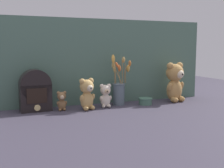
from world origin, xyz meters
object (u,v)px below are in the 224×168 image
at_px(teddy_bear_small, 106,95).
at_px(vintage_radio, 35,91).
at_px(teddy_bear_tiny, 62,100).
at_px(flower_vase, 119,89).
at_px(teddy_bear_large, 175,81).
at_px(teddy_bear_medium, 87,93).
at_px(decorative_tin_tall, 145,101).

relative_size(teddy_bear_small, vintage_radio, 0.60).
bearing_deg(teddy_bear_tiny, flower_vase, 5.71).
distance_m(teddy_bear_large, teddy_bear_medium, 0.72).
xyz_separation_m(teddy_bear_tiny, decorative_tin_tall, (0.61, -0.02, -0.04)).
height_order(teddy_bear_tiny, vintage_radio, vintage_radio).
bearing_deg(teddy_bear_tiny, vintage_radio, 164.41).
height_order(teddy_bear_small, flower_vase, flower_vase).
height_order(vintage_radio, decorative_tin_tall, vintage_radio).
bearing_deg(vintage_radio, teddy_bear_large, -2.44).
distance_m(flower_vase, decorative_tin_tall, 0.21).
relative_size(vintage_radio, decorative_tin_tall, 2.72).
bearing_deg(teddy_bear_small, teddy_bear_large, 1.05).
bearing_deg(teddy_bear_large, flower_vase, 174.76).
relative_size(flower_vase, decorative_tin_tall, 3.63).
height_order(teddy_bear_large, flower_vase, flower_vase).
height_order(teddy_bear_large, teddy_bear_medium, teddy_bear_large).
bearing_deg(teddy_bear_large, teddy_bear_medium, -176.89).
xyz_separation_m(vintage_radio, decorative_tin_tall, (0.78, -0.06, -0.11)).
xyz_separation_m(teddy_bear_small, decorative_tin_tall, (0.31, -0.01, -0.06)).
relative_size(teddy_bear_small, flower_vase, 0.45).
bearing_deg(flower_vase, teddy_bear_medium, -163.03).
relative_size(flower_vase, vintage_radio, 1.34).
distance_m(teddy_bear_small, decorative_tin_tall, 0.31).
bearing_deg(flower_vase, teddy_bear_small, -156.80).
distance_m(teddy_bear_medium, teddy_bear_tiny, 0.17).
distance_m(teddy_bear_small, flower_vase, 0.14).
height_order(teddy_bear_small, teddy_bear_tiny, teddy_bear_small).
height_order(teddy_bear_large, teddy_bear_tiny, teddy_bear_large).
xyz_separation_m(teddy_bear_tiny, vintage_radio, (-0.16, 0.05, 0.07)).
xyz_separation_m(teddy_bear_medium, flower_vase, (0.26, 0.08, 0.00)).
distance_m(teddy_bear_large, flower_vase, 0.46).
bearing_deg(teddy_bear_large, vintage_radio, 177.56).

